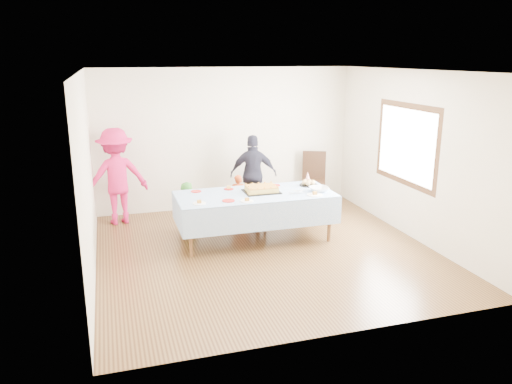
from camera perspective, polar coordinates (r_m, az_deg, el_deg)
ground at (r=7.73m, az=1.09°, el=-6.73°), size 5.00×5.00×0.00m
room_walls at (r=7.28m, az=1.56°, el=6.37°), size 5.04×5.04×2.72m
party_table at (r=7.96m, az=-0.11°, el=-0.55°), size 2.50×1.10×0.78m
birthday_cake at (r=8.02m, az=0.63°, el=0.32°), size 0.56×0.43×0.10m
rolls_tray at (r=8.48m, az=6.02°, el=1.00°), size 0.31×0.31×0.09m
punch_bowl at (r=8.12m, az=7.20°, el=0.31°), size 0.31×0.31×0.08m
party_hat at (r=8.69m, az=5.92°, el=1.72°), size 0.11×0.11×0.18m
fork_pile at (r=7.95m, az=4.67°, el=0.03°), size 0.24×0.18×0.07m
plate_red_far_a at (r=8.11m, az=-6.85°, el=0.07°), size 0.17×0.17×0.01m
plate_red_far_b at (r=8.21m, az=-3.14°, el=0.35°), size 0.16×0.16×0.01m
plate_red_far_c at (r=8.35m, az=-0.38°, el=0.62°), size 0.19×0.19×0.01m
plate_red_far_d at (r=8.44m, az=2.21°, el=0.77°), size 0.17×0.17×0.01m
plate_red_near at (r=7.55m, az=-3.16°, el=-0.99°), size 0.19×0.19×0.01m
plate_white_left at (r=7.45m, az=-6.50°, el=-1.30°), size 0.20×0.20×0.01m
plate_white_mid at (r=7.51m, az=-1.03°, el=-1.05°), size 0.20×0.20×0.01m
plate_white_right at (r=7.91m, az=6.73°, el=-0.32°), size 0.25×0.25×0.01m
dining_chair at (r=10.00m, az=6.61°, el=1.87°), size 0.61×0.61×1.07m
toddler_left at (r=9.07m, az=-2.07°, el=-0.58°), size 0.35×0.28×0.84m
toddler_mid at (r=8.51m, az=-7.85°, el=-1.72°), size 0.46×0.34×0.86m
toddler_right at (r=8.46m, az=0.13°, el=-1.93°), size 0.47×0.42×0.79m
adult_left at (r=9.11m, az=-15.65°, el=1.73°), size 1.19×0.80×1.70m
adult_right at (r=9.40m, az=-0.29°, el=2.04°), size 0.94×0.58×1.49m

